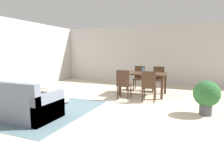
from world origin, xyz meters
The scene contains 13 objects.
ground_plane centered at (0.00, 0.00, 0.00)m, with size 10.80×10.80×0.00m, color beige.
wall_back centered at (0.00, 5.00, 1.35)m, with size 9.00×0.12×2.70m, color beige.
area_rug centered at (-2.00, -0.44, 0.00)m, with size 3.00×2.80×0.01m, color slate.
couch centered at (-2.02, -1.07, 0.29)m, with size 2.26×0.90×0.86m.
ottoman_table centered at (-1.97, 0.15, 0.23)m, with size 1.07×0.50×0.41m.
dining_table centered at (0.27, 2.30, 0.67)m, with size 1.51×0.97×0.76m.
dining_chair_near_left centered at (-0.14, 1.43, 0.52)m, with size 0.42×0.42×0.92m.
dining_chair_near_right centered at (0.65, 1.42, 0.52)m, with size 0.43×0.43×0.92m.
dining_chair_far_left centered at (-0.08, 3.13, 0.52)m, with size 0.42×0.42×0.92m.
dining_chair_far_right centered at (0.66, 3.12, 0.52)m, with size 0.42×0.42×0.92m.
vase_centerpiece centered at (0.26, 2.29, 0.85)m, with size 0.09×0.09×0.19m, color slate.
book_on_ottoman centered at (-2.09, 0.22, 0.42)m, with size 0.26×0.20×0.03m, color silver.
potted_plant centered at (2.13, 0.72, 0.48)m, with size 0.60×0.60×0.81m.
Camera 1 is at (1.75, -4.15, 1.47)m, focal length 30.87 mm.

